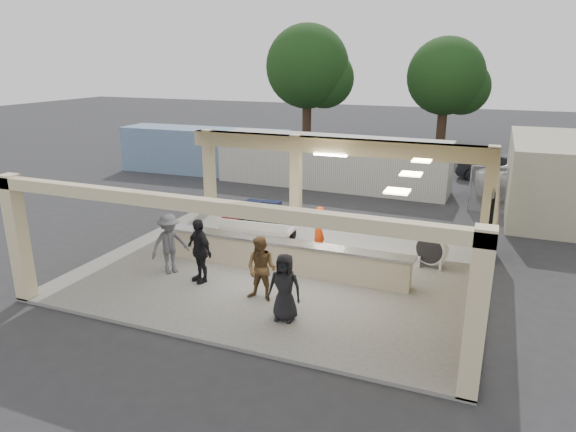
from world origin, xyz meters
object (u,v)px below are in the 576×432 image
at_px(passenger_d, 285,287).
at_px(container_blue, 204,151).
at_px(luggage_cart, 260,220).
at_px(car_white_a, 540,183).
at_px(passenger_a, 261,269).
at_px(passenger_c, 170,244).
at_px(baggage_handler, 318,230).
at_px(passenger_b, 199,250).
at_px(baggage_counter, 280,255).
at_px(drum_fan, 431,249).
at_px(car_dark, 500,168).
at_px(container_white, 331,162).

xyz_separation_m(passenger_d, container_blue, (-11.13, 14.87, 0.31)).
distance_m(luggage_cart, car_white_a, 14.22).
xyz_separation_m(passenger_a, passenger_d, (0.99, -0.78, -0.03)).
bearing_deg(passenger_c, passenger_a, -70.35).
bearing_deg(baggage_handler, passenger_c, -50.12).
xyz_separation_m(luggage_cart, passenger_b, (-0.18, -3.79, 0.15)).
relative_size(baggage_counter, passenger_d, 4.69).
distance_m(drum_fan, passenger_c, 8.11).
xyz_separation_m(baggage_counter, passenger_d, (1.32, -2.85, 0.39)).
height_order(baggage_counter, drum_fan, drum_fan).
xyz_separation_m(baggage_counter, luggage_cart, (-1.69, 2.17, 0.33)).
bearing_deg(baggage_counter, passenger_d, -65.07).
xyz_separation_m(passenger_a, container_blue, (-10.14, 14.09, 0.28)).
xyz_separation_m(car_dark, container_blue, (-16.06, -4.12, 0.55)).
height_order(passenger_d, container_blue, container_blue).
bearing_deg(passenger_a, passenger_c, 169.27).
height_order(car_dark, container_white, container_white).
bearing_deg(car_white_a, passenger_d, 151.10).
xyz_separation_m(luggage_cart, container_blue, (-8.12, 9.85, 0.37)).
bearing_deg(car_dark, passenger_d, 168.57).
bearing_deg(passenger_b, car_dark, 91.66).
height_order(baggage_counter, passenger_c, passenger_c).
distance_m(drum_fan, passenger_d, 5.73).
height_order(baggage_handler, car_white_a, baggage_handler).
xyz_separation_m(baggage_counter, container_white, (-1.97, 11.48, 0.71)).
distance_m(drum_fan, passenger_b, 7.19).
distance_m(luggage_cart, container_blue, 12.77).
xyz_separation_m(passenger_d, container_white, (-3.29, 14.33, 0.33)).
bearing_deg(car_dark, container_white, 122.65).
bearing_deg(passenger_b, baggage_handler, 80.72).
distance_m(luggage_cart, passenger_a, 4.69).
bearing_deg(container_blue, car_white_a, -0.25).
distance_m(passenger_b, container_blue, 15.78).
height_order(passenger_b, passenger_d, passenger_b).
bearing_deg(passenger_b, luggage_cart, 113.52).
bearing_deg(drum_fan, passenger_a, -115.26).
height_order(baggage_handler, passenger_d, passenger_d).
distance_m(drum_fan, container_blue, 17.30).
bearing_deg(car_white_a, passenger_b, 139.70).
distance_m(passenger_c, container_blue, 15.05).
distance_m(passenger_a, container_white, 13.75).
relative_size(car_white_a, car_dark, 1.27).
xyz_separation_m(baggage_counter, passenger_c, (-3.03, -1.41, 0.45)).
relative_size(passenger_b, container_white, 0.16).
relative_size(luggage_cart, passenger_d, 1.53).
relative_size(baggage_handler, passenger_c, 0.87).
bearing_deg(container_white, container_blue, 178.08).
xyz_separation_m(car_dark, container_white, (-8.22, -4.66, 0.56)).
distance_m(drum_fan, car_dark, 14.24).
xyz_separation_m(passenger_d, car_dark, (4.93, 18.99, -0.24)).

